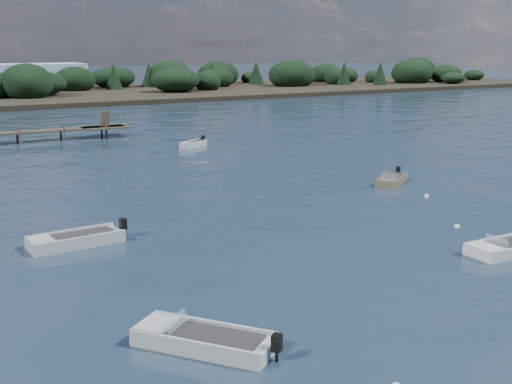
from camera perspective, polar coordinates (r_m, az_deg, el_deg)
ground at (r=79.96m, az=-18.51°, el=5.54°), size 400.00×400.00×0.00m
dinghy_mid_white_a at (r=32.39m, az=21.69°, el=-4.71°), size 4.86×1.75×1.14m
dinghy_mid_white_b at (r=45.83m, az=11.96°, el=0.96°), size 4.02×3.51×1.05m
tender_far_grey_b at (r=60.97m, az=-5.60°, el=4.16°), size 3.20×2.49×1.12m
dinghy_mid_grey at (r=32.28m, az=-15.72°, el=-4.29°), size 4.86×2.00×1.22m
dinghy_near_olive at (r=21.18m, az=-4.67°, el=-13.20°), size 4.11×4.60×1.19m
buoy_b at (r=35.77m, az=17.43°, el=-2.99°), size 0.32×0.32×0.32m
buoy_d at (r=42.38m, az=14.93°, el=-0.37°), size 0.32×0.32×0.32m
far_headland at (r=124.86m, az=-10.99°, el=9.34°), size 190.00×40.00×5.80m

